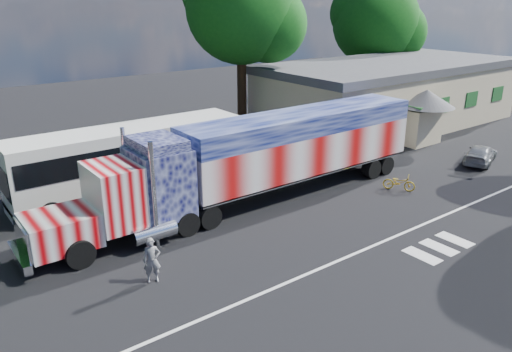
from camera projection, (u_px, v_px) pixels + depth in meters
ground at (295, 233)px, 22.81m from camera, size 100.00×100.00×0.00m
lane_markings at (385, 254)px, 20.95m from camera, size 30.00×2.67×0.01m
semi_truck at (262, 157)px, 25.64m from camera, size 22.10×3.49×4.71m
coach_bus at (131, 159)px, 26.90m from camera, size 12.67×2.95×3.69m
hall_building at (390, 93)px, 41.37m from camera, size 22.40×12.80×5.20m
parked_car at (480, 154)px, 32.26m from camera, size 4.25×2.87×1.14m
woman at (152, 260)px, 18.64m from camera, size 0.76×0.63×1.78m
bicycle at (399, 182)px, 27.69m from camera, size 1.44×1.80×0.92m
tree_far_ne at (377, 23)px, 49.09m from camera, size 8.87×8.45×12.03m
tree_ne_a at (243, 9)px, 35.72m from camera, size 8.35×7.95×13.37m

